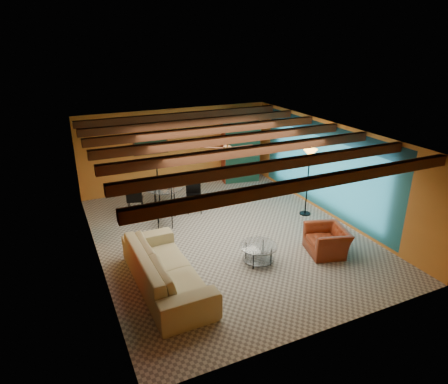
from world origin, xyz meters
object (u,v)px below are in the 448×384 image
dining_table (165,195)px  vase (163,173)px  sofa (166,268)px  armchair (327,240)px  coffee_table (258,254)px  potted_plant (240,115)px  floor_lamp (308,182)px  armoire (239,152)px

dining_table → vase: bearing=0.0°
sofa → armchair: (3.91, -0.28, -0.11)m
coffee_table → vase: vase is taller
potted_plant → armchair: bearing=-94.2°
floor_lamp → vase: (-3.72, 1.77, 0.25)m
sofa → potted_plant: (4.32, 5.24, 1.93)m
armoire → floor_lamp: armoire is taller
sofa → floor_lamp: (4.77, 1.77, 0.56)m
dining_table → armoire: 3.72m
armchair → dining_table: dining_table is taller
floor_lamp → dining_table: bearing=154.5°
vase → sofa: bearing=-106.4°
armchair → potted_plant: (0.40, 5.51, 2.04)m
sofa → armchair: size_ratio=2.98×
potted_plant → sofa: bearing=-129.5°
dining_table → vase: (0.00, 0.00, 0.67)m
armchair → armoire: bearing=-169.0°
dining_table → floor_lamp: size_ratio=1.11×
potted_plant → vase: size_ratio=2.54×
potted_plant → vase: bearing=-152.6°
sofa → armoire: (4.32, 5.24, 0.63)m
dining_table → vase: size_ratio=11.46×
armchair → coffee_table: 1.74m
armchair → potted_plant: size_ratio=2.04×
potted_plant → dining_table: bearing=-152.6°
armchair → vase: size_ratio=5.19×
coffee_table → armoire: bearing=67.9°
armchair → armoire: size_ratio=0.47×
coffee_table → dining_table: bearing=108.2°
sofa → dining_table: dining_table is taller
potted_plant → floor_lamp: bearing=-82.6°
armoire → vase: bearing=-143.2°
sofa → potted_plant: potted_plant is taller
armchair → vase: bearing=-127.9°
dining_table → coffee_table: bearing=-71.8°
dining_table → armoire: armoire is taller
coffee_table → potted_plant: size_ratio=1.77×
armchair → dining_table: 4.78m
coffee_table → floor_lamp: floor_lamp is taller
sofa → dining_table: bearing=-17.7°
armchair → vase: vase is taller
vase → coffee_table: bearing=-71.8°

